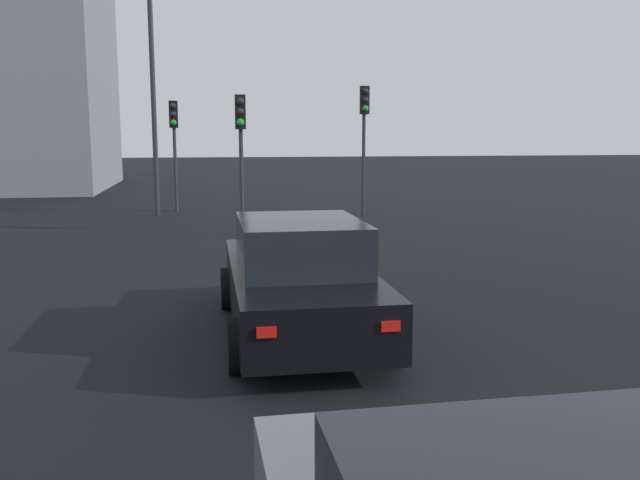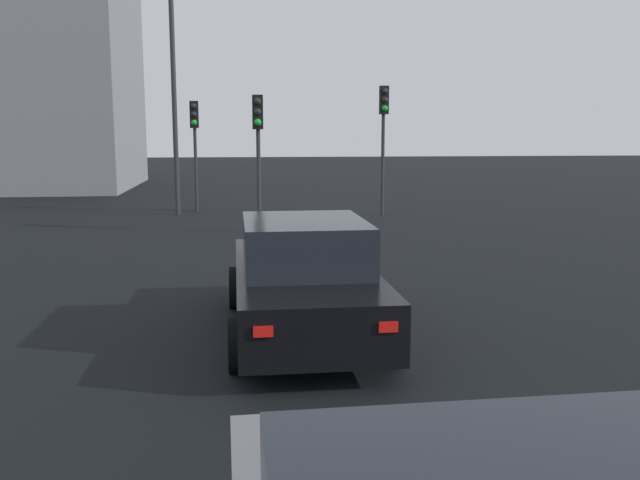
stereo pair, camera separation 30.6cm
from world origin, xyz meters
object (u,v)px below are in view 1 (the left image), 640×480
traffic_light_near_left (174,132)px  traffic_light_near_right (364,123)px  car_black_lead (298,279)px  traffic_light_far_left (241,134)px  street_lamp_kerbside (152,75)px

traffic_light_near_left → traffic_light_near_right: bearing=76.2°
car_black_lead → traffic_light_near_right: traffic_light_near_right is taller
traffic_light_near_right → traffic_light_far_left: (-3.52, 4.19, -0.35)m
car_black_lead → street_lamp_kerbside: size_ratio=0.60×
traffic_light_near_right → street_lamp_kerbside: size_ratio=0.54×
traffic_light_far_left → traffic_light_near_left: bearing=-155.6°
traffic_light_near_right → traffic_light_far_left: bearing=-51.2°
traffic_light_near_left → street_lamp_kerbside: street_lamp_kerbside is taller
car_black_lead → traffic_light_near_right: (12.97, -3.94, 2.26)m
traffic_light_near_right → street_lamp_kerbside: street_lamp_kerbside is taller
traffic_light_near_left → traffic_light_far_left: (-5.30, -1.97, -0.05)m
street_lamp_kerbside → traffic_light_near_right: bearing=-99.1°
traffic_light_far_left → street_lamp_kerbside: (4.59, 2.55, 1.89)m
traffic_light_near_right → traffic_light_far_left: size_ratio=1.14×
traffic_light_near_left → traffic_light_far_left: 5.65m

